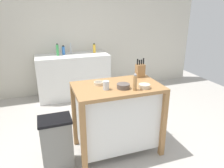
% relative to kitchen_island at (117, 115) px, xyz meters
% --- Properties ---
extents(ground_plane, '(6.93, 6.93, 0.00)m').
position_rel_kitchen_island_xyz_m(ground_plane, '(-0.21, -0.09, -0.50)').
color(ground_plane, '#ADA8A0').
rests_on(ground_plane, ground).
extents(wall_back, '(5.93, 0.10, 2.60)m').
position_rel_kitchen_island_xyz_m(wall_back, '(-0.21, 2.34, 0.80)').
color(wall_back, beige).
rests_on(wall_back, ground).
extents(kitchen_island, '(1.05, 0.64, 0.90)m').
position_rel_kitchen_island_xyz_m(kitchen_island, '(0.00, 0.00, 0.00)').
color(kitchen_island, '#9E7042').
rests_on(kitchen_island, ground).
extents(knife_block, '(0.11, 0.09, 0.25)m').
position_rel_kitchen_island_xyz_m(knife_block, '(0.40, 0.22, 0.49)').
color(knife_block, '#9E7042').
rests_on(knife_block, kitchen_island).
extents(bowl_ceramic_wide, '(0.12, 0.12, 0.04)m').
position_rel_kitchen_island_xyz_m(bowl_ceramic_wide, '(-0.21, 0.10, 0.42)').
color(bowl_ceramic_wide, beige).
rests_on(bowl_ceramic_wide, kitchen_island).
extents(bowl_stoneware_deep, '(0.13, 0.13, 0.05)m').
position_rel_kitchen_island_xyz_m(bowl_stoneware_deep, '(0.26, -0.19, 0.42)').
color(bowl_stoneware_deep, beige).
rests_on(bowl_stoneware_deep, kitchen_island).
extents(bowl_ceramic_small, '(0.15, 0.15, 0.05)m').
position_rel_kitchen_island_xyz_m(bowl_ceramic_small, '(0.03, -0.11, 0.43)').
color(bowl_ceramic_small, '#564C47').
rests_on(bowl_ceramic_small, kitchen_island).
extents(drinking_cup, '(0.07, 0.07, 0.10)m').
position_rel_kitchen_island_xyz_m(drinking_cup, '(-0.17, -0.08, 0.45)').
color(drinking_cup, silver).
rests_on(drinking_cup, kitchen_island).
extents(pepper_grinder, '(0.04, 0.04, 0.19)m').
position_rel_kitchen_island_xyz_m(pepper_grinder, '(0.13, -0.21, 0.49)').
color(pepper_grinder, '#AD7F4C').
rests_on(pepper_grinder, kitchen_island).
extents(trash_bin, '(0.36, 0.28, 0.63)m').
position_rel_kitchen_island_xyz_m(trash_bin, '(-0.76, -0.07, -0.19)').
color(trash_bin, slate).
rests_on(trash_bin, ground).
extents(sink_counter, '(1.44, 0.60, 0.89)m').
position_rel_kitchen_island_xyz_m(sink_counter, '(-0.23, 1.99, -0.06)').
color(sink_counter, silver).
rests_on(sink_counter, ground).
extents(sink_faucet, '(0.02, 0.02, 0.22)m').
position_rel_kitchen_island_xyz_m(sink_faucet, '(-0.23, 2.13, 0.50)').
color(sink_faucet, '#B7BCC1').
rests_on(sink_faucet, sink_counter).
extents(bottle_hand_soap, '(0.06, 0.06, 0.20)m').
position_rel_kitchen_island_xyz_m(bottle_hand_soap, '(0.25, 2.07, 0.48)').
color(bottle_hand_soap, yellow).
rests_on(bottle_hand_soap, sink_counter).
extents(bottle_spray_cleaner, '(0.06, 0.06, 0.18)m').
position_rel_kitchen_island_xyz_m(bottle_spray_cleaner, '(-0.38, 2.09, 0.47)').
color(bottle_spray_cleaner, blue).
rests_on(bottle_spray_cleaner, sink_counter).
extents(bottle_dish_soap, '(0.05, 0.05, 0.24)m').
position_rel_kitchen_island_xyz_m(bottle_dish_soap, '(-0.50, 2.02, 0.50)').
color(bottle_dish_soap, green).
rests_on(bottle_dish_soap, sink_counter).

